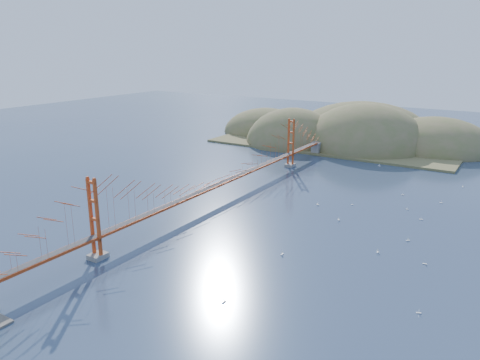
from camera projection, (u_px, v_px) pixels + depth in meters
The scene contains 18 objects.
ground at pixel (220, 200), 89.21m from camera, with size 320.00×320.00×0.00m, color navy.
bridge at pixel (220, 164), 87.40m from camera, with size 2.20×94.40×12.00m.
far_headlands at pixel (352, 141), 143.81m from camera, with size 84.00×58.00×25.00m.
sailboat_2 at pixel (425, 263), 62.99m from camera, with size 0.57×0.46×0.67m.
sailboat_10 at pixel (224, 301), 53.64m from camera, with size 0.56×0.64×0.73m.
sailboat_9 at pixel (408, 240), 70.51m from camera, with size 0.66×0.66×0.69m.
sailboat_13 at pixel (419, 312), 51.49m from camera, with size 0.55×0.53×0.62m.
sailboat_12 at pixel (379, 165), 114.01m from camera, with size 0.60×0.59×0.68m.
sailboat_16 at pixel (339, 219), 78.88m from camera, with size 0.65×0.65×0.68m.
sailboat_8 at pixel (421, 219), 79.02m from camera, with size 0.60×0.59×0.68m.
sailboat_7 at pixel (407, 209), 83.94m from camera, with size 0.54×0.48×0.61m.
sailboat_0 at pixel (282, 254), 65.85m from camera, with size 0.50×0.62×0.73m.
sailboat_15 at pixel (463, 186), 97.31m from camera, with size 0.46×0.51×0.58m.
sailboat_5 at pixel (378, 252), 66.53m from camera, with size 0.58×0.62×0.69m.
sailboat_1 at pixel (318, 204), 86.36m from camera, with size 0.67×0.67×0.72m.
sailboat_3 at pixel (352, 204), 86.39m from camera, with size 0.52×0.51×0.59m.
sailboat_17 at pixel (441, 202), 87.38m from camera, with size 0.55×0.46×0.63m.
sailboat_extra_0 at pixel (403, 195), 91.92m from camera, with size 0.57×0.57×0.64m.
Camera 1 is at (48.17, -69.67, 28.50)m, focal length 35.00 mm.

